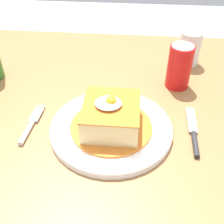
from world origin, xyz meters
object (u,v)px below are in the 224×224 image
main_plate (111,128)px  knife (194,137)px  fork (30,126)px  drinking_glass (189,50)px  soda_can (179,67)px

main_plate → knife: main_plate is taller
main_plate → fork: (-0.19, -0.01, -0.00)m
main_plate → drinking_glass: size_ratio=2.71×
knife → soda_can: soda_can is taller
knife → drinking_glass: 0.35m
soda_can → drinking_glass: bearing=71.4°
knife → soda_can: bearing=95.7°
drinking_glass → main_plate: bearing=-122.2°
fork → knife: bearing=0.1°
drinking_glass → fork: bearing=-139.2°
fork → knife: (0.38, 0.00, 0.00)m
fork → soda_can: size_ratio=1.14×
main_plate → soda_can: bearing=50.7°
knife → drinking_glass: size_ratio=1.58×
soda_can → main_plate: bearing=-129.3°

